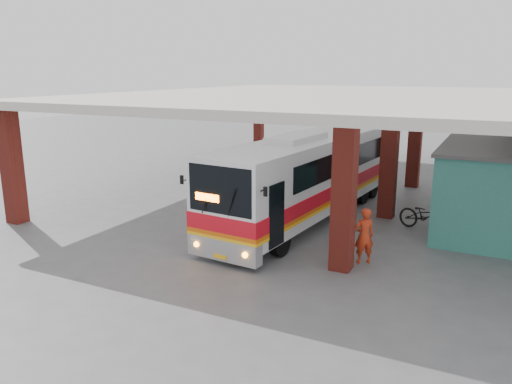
{
  "coord_description": "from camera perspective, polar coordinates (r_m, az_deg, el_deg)",
  "views": [
    {
      "loc": [
        6.86,
        -16.36,
        5.64
      ],
      "look_at": [
        -1.27,
        0.0,
        1.2
      ],
      "focal_mm": 35.0,
      "sensor_mm": 36.0,
      "label": 1
    }
  ],
  "objects": [
    {
      "name": "canopy_roof",
      "position": [
        23.75,
        11.07,
        10.65
      ],
      "size": [
        21.0,
        23.0,
        0.3
      ],
      "primitive_type": "cube",
      "color": "beige",
      "rests_on": "brick_columns"
    },
    {
      "name": "coach_bus",
      "position": [
        19.23,
        5.88,
        1.74
      ],
      "size": [
        3.47,
        11.86,
        3.41
      ],
      "rotation": [
        0.0,
        0.0,
        -0.09
      ],
      "color": "silver",
      "rests_on": "ground"
    },
    {
      "name": "red_chair",
      "position": [
        25.2,
        21.79,
        0.55
      ],
      "size": [
        0.49,
        0.49,
        0.77
      ],
      "rotation": [
        0.0,
        0.0,
        0.25
      ],
      "color": "red",
      "rests_on": "ground"
    },
    {
      "name": "brick_columns",
      "position": [
        22.31,
        12.06,
        4.42
      ],
      "size": [
        20.1,
        21.6,
        4.35
      ],
      "color": "maroon",
      "rests_on": "ground"
    },
    {
      "name": "motorcycle",
      "position": [
        18.98,
        18.93,
        -2.61
      ],
      "size": [
        2.29,
        1.45,
        1.13
      ],
      "primitive_type": "imported",
      "rotation": [
        0.0,
        0.0,
        1.22
      ],
      "color": "black",
      "rests_on": "ground"
    },
    {
      "name": "ground",
      "position": [
        18.61,
        3.52,
        -4.01
      ],
      "size": [
        90.0,
        90.0,
        0.0
      ],
      "primitive_type": "plane",
      "color": "#515154",
      "rests_on": "ground"
    },
    {
      "name": "pedestrian",
      "position": [
        15.29,
        12.26,
        -4.91
      ],
      "size": [
        0.74,
        0.71,
        1.71
      ],
      "primitive_type": "imported",
      "rotation": [
        0.0,
        0.0,
        3.8
      ],
      "color": "red",
      "rests_on": "ground"
    }
  ]
}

